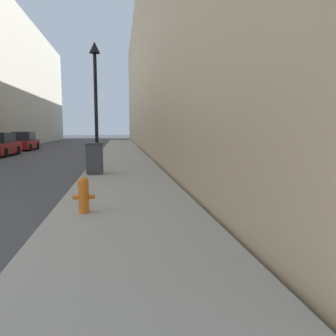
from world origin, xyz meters
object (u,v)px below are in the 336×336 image
at_px(trash_bin, 95,158).
at_px(parked_sedan_far, 24,142).
at_px(lamppost, 96,87).
at_px(fire_hydrant, 84,194).

bearing_deg(trash_bin, parked_sedan_far, 112.84).
xyz_separation_m(trash_bin, parked_sedan_far, (-7.37, 17.50, -0.00)).
bearing_deg(trash_bin, lamppost, 91.33).
height_order(fire_hydrant, trash_bin, trash_bin).
distance_m(trash_bin, parked_sedan_far, 18.99).
distance_m(fire_hydrant, trash_bin, 6.09).
height_order(lamppost, parked_sedan_far, lamppost).
height_order(trash_bin, lamppost, lamppost).
xyz_separation_m(fire_hydrant, lamppost, (-0.26, 8.36, 3.18)).
xyz_separation_m(fire_hydrant, parked_sedan_far, (-7.58, 23.59, 0.22)).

